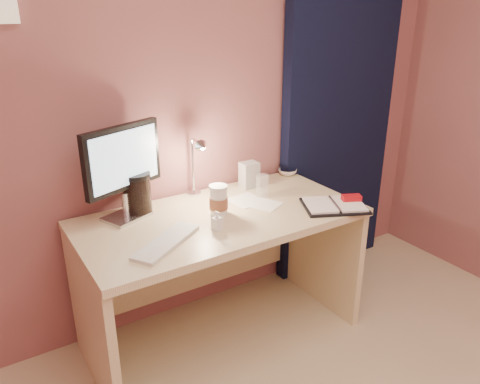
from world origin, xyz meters
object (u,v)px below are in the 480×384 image
monitor (122,164)px  dark_jar (137,196)px  planner (336,205)px  product_box (249,175)px  coffee_cup (219,201)px  lotion_bottle (217,220)px  keyboard (167,242)px  clear_cup (262,186)px  desk (214,249)px  desk_lamp (201,162)px  bowl (288,172)px

monitor → dark_jar: bearing=-5.7°
planner → product_box: (-0.22, 0.48, 0.06)m
planner → product_box: size_ratio=2.63×
coffee_cup → lotion_bottle: coffee_cup is taller
monitor → lotion_bottle: 0.52m
keyboard → lotion_bottle: lotion_bottle is taller
coffee_cup → product_box: size_ratio=1.02×
clear_cup → dark_jar: bearing=167.6°
desk → keyboard: bearing=-148.8°
coffee_cup → lotion_bottle: bearing=-122.5°
planner → product_box: product_box is taller
keyboard → lotion_bottle: 0.26m
coffee_cup → desk_lamp: 0.25m
monitor → clear_cup: 0.76m
clear_cup → bowl: 0.39m
keyboard → planner: (0.90, -0.09, 0.00)m
keyboard → coffee_cup: 0.39m
keyboard → dark_jar: size_ratio=2.02×
keyboard → lotion_bottle: (0.25, 0.00, 0.04)m
keyboard → desk: bearing=-1.9°
keyboard → desk_lamp: desk_lamp is taller
desk → monitor: size_ratio=3.04×
desk → keyboard: keyboard is taller
clear_cup → product_box: bearing=83.6°
bowl → desk: bearing=-161.1°
bowl → desk_lamp: desk_lamp is taller
clear_cup → lotion_bottle: 0.47m
desk → coffee_cup: size_ratio=9.34×
lotion_bottle → product_box: size_ratio=0.62×
desk → coffee_cup: coffee_cup is taller
coffee_cup → dark_jar: dark_jar is taller
bowl → keyboard: bearing=-156.5°
bowl → dark_jar: bearing=-176.4°
coffee_cup → product_box: coffee_cup is taller
clear_cup → desk_lamp: 0.36m
desk_lamp → dark_jar: bearing=-176.8°
lotion_bottle → planner: bearing=-8.7°
coffee_cup → product_box: bearing=34.7°
bowl → planner: bearing=-100.1°
monitor → product_box: 0.76m
keyboard → clear_cup: bearing=-14.2°
coffee_cup → dark_jar: (-0.33, 0.22, 0.02)m
bowl → product_box: 0.32m
keyboard → bowl: 1.08m
product_box → monitor: bearing=-177.8°
keyboard → product_box: bearing=-3.8°
lotion_bottle → monitor: bearing=131.8°
product_box → bowl: bearing=8.9°
monitor → planner: monitor is taller
dark_jar → desk: bearing=-25.2°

